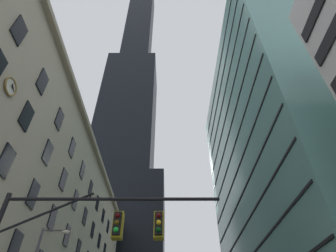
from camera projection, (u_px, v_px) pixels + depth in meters
station_building at (5, 229)px, 31.64m from camera, size 15.60×59.98×26.97m
dark_skyscraper at (123, 147)px, 96.48m from camera, size 28.61×28.61×203.54m
glass_office_midrise at (290, 166)px, 44.50m from camera, size 18.80×41.09×51.91m
traffic_signal_mast at (81, 244)px, 10.25m from camera, size 9.04×0.63×7.20m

